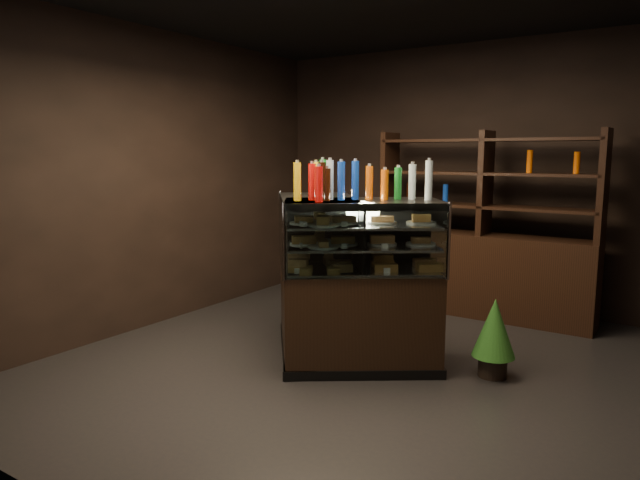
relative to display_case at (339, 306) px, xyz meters
The scene contains 7 objects.
ground 0.58m from the display_case, ahead, with size 5.00×5.00×0.00m, color black.
room_shell 1.51m from the display_case, ahead, with size 5.02×5.02×3.01m.
display_case is the anchor object (origin of this frame).
food_display 0.61m from the display_case, 98.74° to the right, with size 1.47×1.02×0.43m.
bottles_top 1.06m from the display_case, 81.26° to the left, with size 1.29×0.88×0.30m.
potted_conifer 1.28m from the display_case, 15.42° to the left, with size 0.34×0.34×0.72m.
back_shelving 2.11m from the display_case, 73.39° to the left, with size 2.34×0.46×2.00m.
Camera 1 is at (2.09, -4.01, 1.76)m, focal length 32.00 mm.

